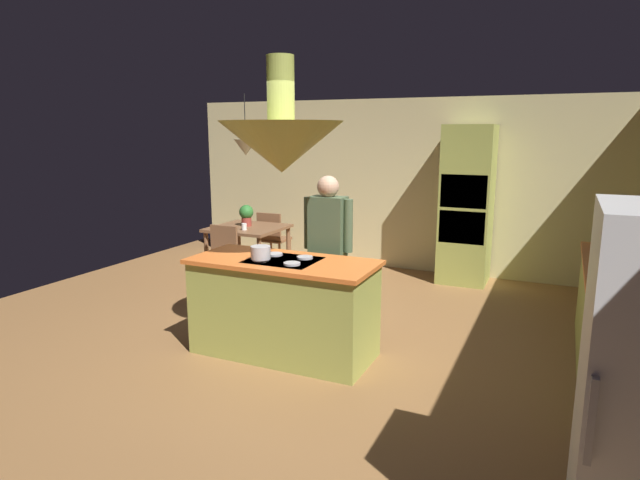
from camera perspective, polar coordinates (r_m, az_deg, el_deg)
ground at (r=5.40m, az=-2.78°, el=-11.15°), size 8.16×8.16×0.00m
wall_back at (r=8.24m, az=8.25°, el=5.80°), size 6.80×0.10×2.55m
kitchen_island at (r=5.07m, az=-3.87°, el=-7.10°), size 1.73×0.78×0.94m
counter_run_right at (r=5.30m, az=29.39°, el=-7.74°), size 0.73×2.54×0.92m
oven_tower at (r=7.63m, az=15.29°, el=3.59°), size 0.66×0.62×2.16m
dining_table at (r=7.62m, az=-7.65°, el=0.63°), size 0.97×0.93×0.76m
person_at_island at (r=5.45m, az=0.85°, el=-0.52°), size 0.53×0.22×1.65m
range_hood at (r=4.81m, az=-4.12°, el=10.16°), size 1.10×1.10×1.00m
pendant_light_over_table at (r=7.48m, az=-7.90°, el=9.74°), size 0.32×0.32×0.82m
chair_facing_island at (r=7.09m, az=-10.57°, el=-1.53°), size 0.40×0.40×0.87m
chair_by_back_wall at (r=8.22m, az=-5.08°, el=0.42°), size 0.40×0.40×0.87m
potted_plant_on_table at (r=7.64m, az=-7.83°, el=2.74°), size 0.20×0.20×0.30m
cup_on_table at (r=7.35m, az=-8.06°, el=1.41°), size 0.07×0.07×0.09m
canister_flour at (r=4.56m, az=30.61°, el=-3.77°), size 0.13×0.13×0.18m
canister_sugar at (r=4.73m, az=30.42°, el=-3.06°), size 0.12×0.12×0.21m
canister_tea at (r=4.91m, az=30.20°, el=-2.76°), size 0.11×0.11×0.17m
microwave_on_counter at (r=5.89m, az=29.37°, el=0.00°), size 0.46×0.36×0.28m
cooking_pot_on_cooktop at (r=4.90m, az=-6.33°, el=-1.34°), size 0.18×0.18×0.12m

